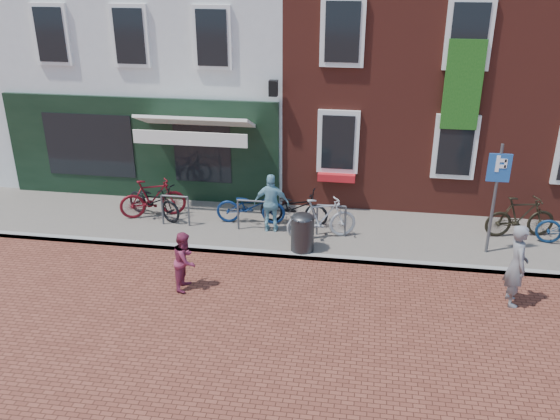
% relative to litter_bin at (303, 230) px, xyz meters
% --- Properties ---
extents(ground, '(80.00, 80.00, 0.00)m').
position_rel_litter_bin_xyz_m(ground, '(0.10, -0.30, -0.62)').
color(ground, brown).
extents(sidewalk, '(24.00, 3.00, 0.10)m').
position_rel_litter_bin_xyz_m(sidewalk, '(1.10, 1.20, -0.57)').
color(sidewalk, slate).
rests_on(sidewalk, ground).
extents(building_stucco, '(8.00, 8.00, 9.00)m').
position_rel_litter_bin_xyz_m(building_stucco, '(-4.90, 6.70, 3.88)').
color(building_stucco, silver).
rests_on(building_stucco, ground).
extents(building_brick_mid, '(6.00, 8.00, 10.00)m').
position_rel_litter_bin_xyz_m(building_brick_mid, '(2.10, 6.70, 4.38)').
color(building_brick_mid, maroon).
rests_on(building_brick_mid, ground).
extents(litter_bin, '(0.55, 0.55, 1.00)m').
position_rel_litter_bin_xyz_m(litter_bin, '(0.00, 0.00, 0.00)').
color(litter_bin, '#2D2D30').
rests_on(litter_bin, sidewalk).
extents(parking_sign, '(0.50, 0.08, 2.64)m').
position_rel_litter_bin_xyz_m(parking_sign, '(4.29, 0.57, 1.19)').
color(parking_sign, '#4C4C4F').
rests_on(parking_sign, sidewalk).
extents(woman, '(0.44, 0.65, 1.73)m').
position_rel_litter_bin_xyz_m(woman, '(4.46, -1.47, 0.25)').
color(woman, slate).
rests_on(woman, ground).
extents(boy, '(0.50, 0.64, 1.29)m').
position_rel_litter_bin_xyz_m(boy, '(-2.25, -1.92, 0.03)').
color(boy, '#882B47').
rests_on(boy, ground).
extents(cafe_person, '(0.90, 0.40, 1.50)m').
position_rel_litter_bin_xyz_m(cafe_person, '(-0.90, 0.95, 0.23)').
color(cafe_person, '#7AB3C5').
rests_on(cafe_person, sidewalk).
extents(bicycle_0, '(1.89, 1.31, 0.94)m').
position_rel_litter_bin_xyz_m(bicycle_0, '(-4.12, 1.30, -0.05)').
color(bicycle_0, black).
rests_on(bicycle_0, sidewalk).
extents(bicycle_1, '(1.79, 1.14, 1.05)m').
position_rel_litter_bin_xyz_m(bicycle_1, '(-4.16, 1.33, 0.00)').
color(bicycle_1, '#5A0B12').
rests_on(bicycle_1, sidewalk).
extents(bicycle_2, '(1.83, 0.75, 0.94)m').
position_rel_litter_bin_xyz_m(bicycle_2, '(-1.51, 1.34, -0.05)').
color(bicycle_2, '#0C2350').
rests_on(bicycle_2, sidewalk).
extents(bicycle_3, '(1.80, 1.05, 1.05)m').
position_rel_litter_bin_xyz_m(bicycle_3, '(0.38, 0.72, 0.00)').
color(bicycle_3, '#9D9EA0').
rests_on(bicycle_3, sidewalk).
extents(bicycle_4, '(1.85, 0.80, 0.94)m').
position_rel_litter_bin_xyz_m(bicycle_4, '(-0.40, 1.45, -0.05)').
color(bicycle_4, black).
rests_on(bicycle_4, sidewalk).
extents(bicycle_5, '(1.80, 0.85, 1.05)m').
position_rel_litter_bin_xyz_m(bicycle_5, '(5.20, 1.59, 0.00)').
color(bicycle_5, black).
rests_on(bicycle_5, sidewalk).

